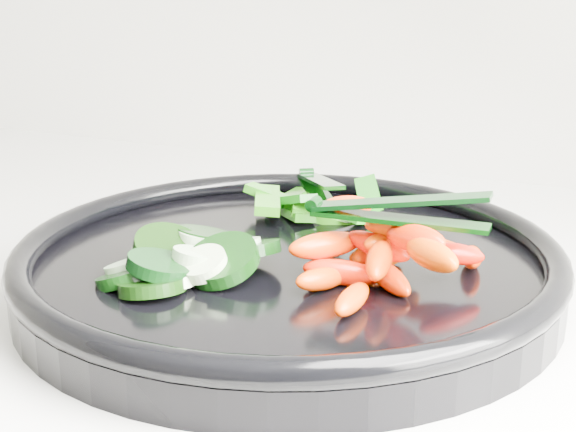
% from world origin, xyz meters
% --- Properties ---
extents(veggie_tray, '(0.46, 0.46, 0.04)m').
position_xyz_m(veggie_tray, '(0.45, 1.63, 0.95)').
color(veggie_tray, black).
rests_on(veggie_tray, counter).
extents(cucumber_pile, '(0.12, 0.12, 0.04)m').
position_xyz_m(cucumber_pile, '(0.40, 1.58, 0.96)').
color(cucumber_pile, black).
rests_on(cucumber_pile, veggie_tray).
extents(carrot_pile, '(0.13, 0.14, 0.06)m').
position_xyz_m(carrot_pile, '(0.53, 1.61, 0.98)').
color(carrot_pile, '#F11D00').
rests_on(carrot_pile, veggie_tray).
extents(pepper_pile, '(0.12, 0.12, 0.03)m').
position_xyz_m(pepper_pile, '(0.42, 1.73, 0.96)').
color(pepper_pile, '#226B0A').
rests_on(pepper_pile, veggie_tray).
extents(tong_carrot, '(0.11, 0.02, 0.02)m').
position_xyz_m(tong_carrot, '(0.53, 1.61, 1.00)').
color(tong_carrot, black).
rests_on(tong_carrot, carrot_pile).
extents(tong_pepper, '(0.08, 0.10, 0.02)m').
position_xyz_m(tong_pepper, '(0.43, 1.72, 0.98)').
color(tong_pepper, black).
rests_on(tong_pepper, pepper_pile).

